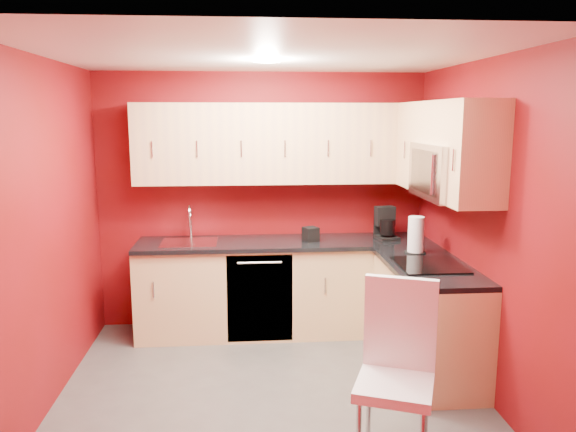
{
  "coord_description": "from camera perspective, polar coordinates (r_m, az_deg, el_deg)",
  "views": [
    {
      "loc": [
        -0.19,
        -4.01,
        2.09
      ],
      "look_at": [
        0.18,
        0.55,
        1.26
      ],
      "focal_mm": 35.0,
      "sensor_mm": 36.0,
      "label": 1
    }
  ],
  "objects": [
    {
      "name": "floor",
      "position": [
        4.53,
        -1.78,
        -17.26
      ],
      "size": [
        3.2,
        3.2,
        0.0
      ],
      "primitive_type": "plane",
      "color": "#4C4947",
      "rests_on": "ground"
    },
    {
      "name": "ceiling",
      "position": [
        4.04,
        -1.98,
        16.06
      ],
      "size": [
        3.2,
        3.2,
        0.0
      ],
      "primitive_type": "plane",
      "rotation": [
        3.14,
        0.0,
        0.0
      ],
      "color": "white",
      "rests_on": "wall_back"
    },
    {
      "name": "wall_back",
      "position": [
        5.58,
        -2.63,
        1.55
      ],
      "size": [
        3.2,
        0.0,
        3.2
      ],
      "primitive_type": "plane",
      "rotation": [
        1.57,
        0.0,
        0.0
      ],
      "color": "maroon",
      "rests_on": "floor"
    },
    {
      "name": "wall_front",
      "position": [
        2.66,
        -0.25,
        -8.16
      ],
      "size": [
        3.2,
        0.0,
        3.2
      ],
      "primitive_type": "plane",
      "rotation": [
        -1.57,
        0.0,
        0.0
      ],
      "color": "maroon",
      "rests_on": "floor"
    },
    {
      "name": "wall_left",
      "position": [
        4.33,
        -23.52,
        -1.8
      ],
      "size": [
        0.0,
        3.0,
        3.0
      ],
      "primitive_type": "plane",
      "rotation": [
        1.57,
        0.0,
        1.57
      ],
      "color": "maroon",
      "rests_on": "floor"
    },
    {
      "name": "wall_right",
      "position": [
        4.47,
        19.06,
        -1.15
      ],
      "size": [
        0.0,
        3.0,
        3.0
      ],
      "primitive_type": "plane",
      "rotation": [
        1.57,
        0.0,
        -1.57
      ],
      "color": "maroon",
      "rests_on": "floor"
    },
    {
      "name": "base_cabinets_back",
      "position": [
        5.48,
        -0.34,
        -7.35
      ],
      "size": [
        2.8,
        0.6,
        0.87
      ],
      "primitive_type": "cube",
      "color": "tan",
      "rests_on": "floor"
    },
    {
      "name": "base_cabinets_right",
      "position": [
        4.81,
        13.95,
        -10.21
      ],
      "size": [
        0.6,
        1.3,
        0.87
      ],
      "primitive_type": "cube",
      "color": "tan",
      "rests_on": "floor"
    },
    {
      "name": "countertop_back",
      "position": [
        5.35,
        -0.34,
        -2.74
      ],
      "size": [
        2.8,
        0.63,
        0.04
      ],
      "primitive_type": "cube",
      "color": "black",
      "rests_on": "base_cabinets_back"
    },
    {
      "name": "countertop_right",
      "position": [
        4.65,
        14.08,
        -5.02
      ],
      "size": [
        0.63,
        1.27,
        0.04
      ],
      "primitive_type": "cube",
      "color": "black",
      "rests_on": "base_cabinets_right"
    },
    {
      "name": "upper_cabinets_back",
      "position": [
        5.36,
        -0.46,
        7.39
      ],
      "size": [
        2.8,
        0.35,
        0.75
      ],
      "primitive_type": "cube",
      "color": "tan",
      "rests_on": "wall_back"
    },
    {
      "name": "upper_cabinets_right",
      "position": [
        4.74,
        15.41,
        7.42
      ],
      "size": [
        0.35,
        1.55,
        0.75
      ],
      "color": "tan",
      "rests_on": "wall_right"
    },
    {
      "name": "microwave",
      "position": [
        4.52,
        15.95,
        4.38
      ],
      "size": [
        0.42,
        0.76,
        0.42
      ],
      "color": "silver",
      "rests_on": "upper_cabinets_right"
    },
    {
      "name": "cooktop",
      "position": [
        4.61,
        14.17,
        -4.84
      ],
      "size": [
        0.5,
        0.55,
        0.01
      ],
      "primitive_type": "cube",
      "color": "black",
      "rests_on": "countertop_right"
    },
    {
      "name": "sink",
      "position": [
        5.36,
        -9.99,
        -2.27
      ],
      "size": [
        0.52,
        0.42,
        0.35
      ],
      "color": "silver",
      "rests_on": "countertop_back"
    },
    {
      "name": "dishwasher_front",
      "position": [
        5.19,
        -2.88,
        -8.37
      ],
      "size": [
        0.6,
        0.02,
        0.82
      ],
      "primitive_type": "cube",
      "color": "black",
      "rests_on": "base_cabinets_back"
    },
    {
      "name": "downlight",
      "position": [
        4.34,
        -2.17,
        15.45
      ],
      "size": [
        0.2,
        0.2,
        0.01
      ],
      "primitive_type": "cylinder",
      "color": "white",
      "rests_on": "ceiling"
    },
    {
      "name": "coffee_maker",
      "position": [
        5.47,
        10.05,
        -0.74
      ],
      "size": [
        0.23,
        0.28,
        0.31
      ],
      "primitive_type": null,
      "rotation": [
        0.0,
        0.0,
        0.18
      ],
      "color": "black",
      "rests_on": "countertop_back"
    },
    {
      "name": "napkin_holder",
      "position": [
        5.32,
        2.32,
        -1.86
      ],
      "size": [
        0.17,
        0.17,
        0.14
      ],
      "primitive_type": null,
      "rotation": [
        0.0,
        0.0,
        0.44
      ],
      "color": "black",
      "rests_on": "countertop_back"
    },
    {
      "name": "paper_towel",
      "position": [
        4.97,
        12.86,
        -1.89
      ],
      "size": [
        0.24,
        0.24,
        0.32
      ],
      "primitive_type": null,
      "rotation": [
        0.0,
        0.0,
        -0.42
      ],
      "color": "silver",
      "rests_on": "countertop_right"
    },
    {
      "name": "dining_chair",
      "position": [
        3.54,
        10.83,
        -15.66
      ],
      "size": [
        0.59,
        0.6,
        1.11
      ],
      "primitive_type": null,
      "rotation": [
        0.0,
        0.0,
        -0.38
      ],
      "color": "silver",
      "rests_on": "floor"
    }
  ]
}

